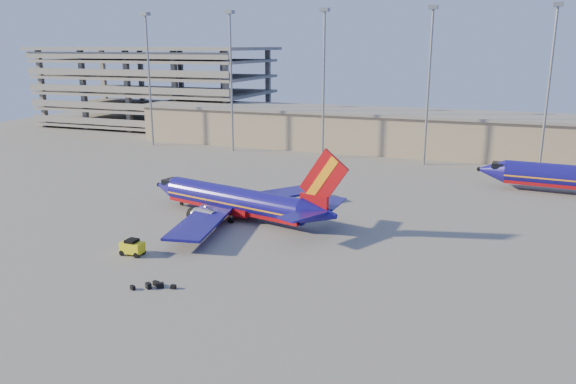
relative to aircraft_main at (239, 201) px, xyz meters
The scene contains 7 objects.
ground 4.60m from the aircraft_main, 45.16° to the right, with size 220.00×220.00×0.00m, color slate.
terminal_building 56.66m from the aircraft_main, 76.90° to the left, with size 122.00×16.00×8.50m.
parking_garage 93.06m from the aircraft_main, 129.73° to the left, with size 62.00×32.00×21.40m.
light_mast_row 46.45m from the aircraft_main, 79.71° to the left, with size 101.60×1.60×28.65m.
aircraft_main is the anchor object (origin of this frame).
baggage_tug 16.94m from the aircraft_main, 106.85° to the right, with size 2.45×1.50×1.75m.
luggage_pile 22.77m from the aircraft_main, 84.58° to the right, with size 3.95×1.98×0.53m.
Camera 1 is at (27.89, -60.17, 21.69)m, focal length 35.00 mm.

